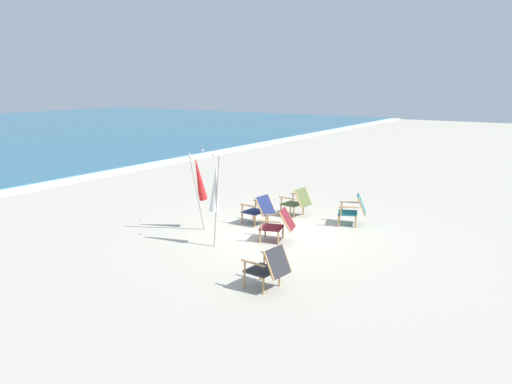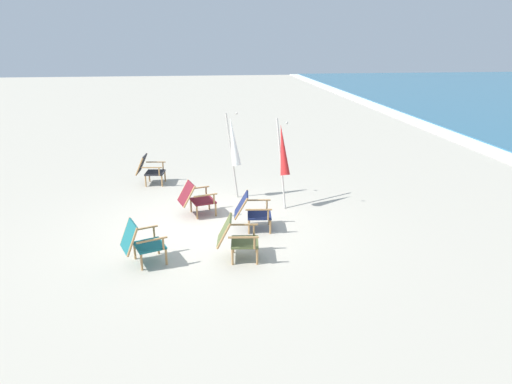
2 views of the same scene
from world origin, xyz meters
name	(u,v)px [view 2 (image 2 of 2)]	position (x,y,z in m)	size (l,w,h in m)	color
ground_plane	(209,226)	(0.00, 0.00, 0.00)	(80.00, 80.00, 0.00)	#B7AF9E
beach_chair_front_right	(140,241)	(1.56, -1.21, 0.43)	(0.79, 0.86, 0.81)	#196066
beach_chair_back_left	(149,169)	(-3.12, -1.52, 0.43)	(0.65, 0.78, 0.80)	#28282D
beach_chair_front_left	(195,197)	(-0.66, -0.27, 0.42)	(0.77, 0.90, 0.78)	maroon
beach_chair_back_right	(236,237)	(1.56, 0.45, 0.43)	(0.65, 0.79, 0.79)	#515B33
beach_chair_far_center	(251,210)	(0.28, 0.87, 0.42)	(0.64, 0.81, 0.78)	#19234C
umbrella_furled_white	(233,142)	(-1.79, 0.67, 1.38)	(0.33, 0.41, 2.11)	#B7B2A8
umbrella_furled_red	(283,151)	(-1.05, 1.75, 1.33)	(0.75, 0.32, 2.03)	#B7B2A8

